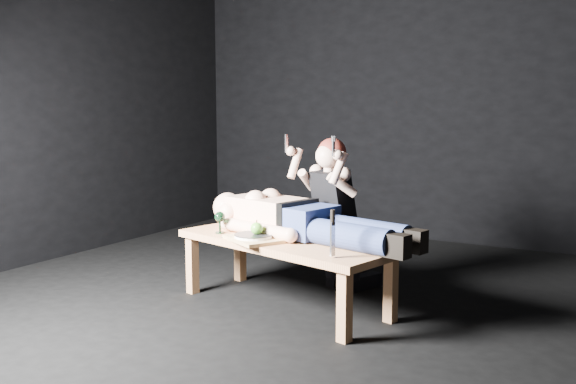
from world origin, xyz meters
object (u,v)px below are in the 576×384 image
at_px(lying_man, 304,216).
at_px(kneeling_woman, 340,213).
at_px(serving_tray, 254,239).
at_px(goblet, 220,222).
at_px(table, 284,273).
at_px(carving_knife, 333,234).

height_order(lying_man, kneeling_woman, kneeling_woman).
relative_size(serving_tray, goblet, 2.45).
bearing_deg(lying_man, table, -109.45).
bearing_deg(kneeling_woman, carving_knife, -45.43).
xyz_separation_m(table, serving_tray, (-0.14, -0.15, 0.24)).
distance_m(serving_tray, carving_knife, 0.67).
height_order(table, carving_knife, carving_knife).
height_order(serving_tray, carving_knife, carving_knife).
distance_m(table, carving_knife, 0.69).
bearing_deg(carving_knife, serving_tray, 179.18).
height_order(lying_man, goblet, lying_man).
relative_size(lying_man, carving_knife, 5.84).
bearing_deg(lying_man, carving_knife, -32.68).
relative_size(lying_man, serving_tray, 4.39).
xyz_separation_m(kneeling_woman, serving_tray, (-0.29, -0.67, -0.10)).
bearing_deg(carving_knife, kneeling_woman, 125.85).
distance_m(kneeling_woman, carving_knife, 0.90).
xyz_separation_m(table, kneeling_woman, (0.15, 0.52, 0.33)).
bearing_deg(table, lying_man, 70.55).
height_order(lying_man, carving_knife, lying_man).
bearing_deg(goblet, table, 6.31).
distance_m(table, serving_tray, 0.31).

